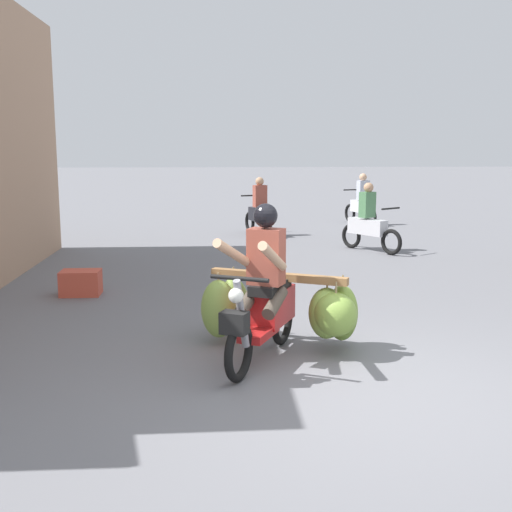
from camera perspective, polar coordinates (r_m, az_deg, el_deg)
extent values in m
plane|color=slate|center=(5.79, 9.26, -12.01)|extent=(120.00, 120.00, 0.00)
torus|color=black|center=(5.92, -1.52, -8.50)|extent=(0.31, 0.54, 0.56)
torus|color=black|center=(7.00, 2.34, -5.62)|extent=(0.31, 0.54, 0.56)
cube|color=red|center=(6.35, 0.25, -6.84)|extent=(0.46, 0.61, 0.08)
cube|color=red|center=(6.67, 1.50, -4.44)|extent=(0.53, 0.70, 0.36)
cube|color=black|center=(6.54, 1.27, -2.73)|extent=(0.49, 0.65, 0.10)
cylinder|color=gray|center=(5.88, -1.31, -5.18)|extent=(0.18, 0.29, 0.69)
cylinder|color=black|center=(5.76, -1.48, -2.00)|extent=(0.52, 0.27, 0.04)
sphere|color=silver|center=(5.72, -1.78, -3.53)|extent=(0.14, 0.14, 0.14)
cube|color=black|center=(5.75, -1.93, -5.94)|extent=(0.29, 0.25, 0.20)
cube|color=red|center=(5.84, -1.54, -5.70)|extent=(0.21, 0.30, 0.04)
cube|color=olive|center=(6.74, 1.95, -1.84)|extent=(1.40, 0.73, 0.08)
cube|color=olive|center=(6.91, 2.44, -1.80)|extent=(1.26, 0.65, 0.06)
ellipsoid|color=#89AC4B|center=(7.31, -2.00, -4.15)|extent=(0.46, 0.45, 0.57)
cylinder|color=#998459|center=(7.24, -2.02, -1.59)|extent=(0.02, 0.02, 0.16)
ellipsoid|color=#7DA140|center=(6.56, 7.08, -5.17)|extent=(0.59, 0.58, 0.45)
cylinder|color=#998459|center=(6.49, 7.12, -2.91)|extent=(0.02, 0.02, 0.14)
ellipsoid|color=#89AD4C|center=(7.00, -3.33, -4.70)|extent=(0.53, 0.52, 0.64)
cylinder|color=#998459|center=(6.92, -3.36, -1.93)|extent=(0.02, 0.02, 0.11)
ellipsoid|color=#82A645|center=(6.69, 6.29, -5.07)|extent=(0.51, 0.50, 0.54)
cylinder|color=#998459|center=(6.62, 6.34, -2.56)|extent=(0.02, 0.02, 0.12)
ellipsoid|color=olive|center=(6.92, 7.65, -5.03)|extent=(0.43, 0.41, 0.60)
cylinder|color=#998459|center=(6.84, 7.72, -2.26)|extent=(0.02, 0.02, 0.14)
cube|color=#994738|center=(6.37, 0.91, -0.05)|extent=(0.40, 0.34, 0.56)
sphere|color=black|center=(6.29, 0.85, 3.60)|extent=(0.24, 0.24, 0.24)
cylinder|color=tan|center=(5.98, 1.51, -0.07)|extent=(0.34, 0.70, 0.39)
cylinder|color=tan|center=(6.12, -1.92, 0.16)|extent=(0.43, 0.67, 0.39)
cylinder|color=#4C4238|center=(6.30, 1.71, -4.16)|extent=(0.30, 0.45, 0.27)
cylinder|color=#4C4238|center=(6.40, -0.66, -3.94)|extent=(0.30, 0.45, 0.27)
torus|color=black|center=(16.04, -0.55, 3.05)|extent=(0.24, 0.52, 0.52)
torus|color=black|center=(15.03, 0.97, 2.59)|extent=(0.24, 0.52, 0.52)
cube|color=black|center=(15.41, 0.32, 3.67)|extent=(0.51, 0.93, 0.32)
cylinder|color=black|center=(15.93, -0.49, 5.39)|extent=(0.49, 0.19, 0.04)
cube|color=#994738|center=(15.35, 0.35, 5.34)|extent=(0.35, 0.28, 0.52)
sphere|color=tan|center=(15.35, 0.32, 6.64)|extent=(0.20, 0.20, 0.20)
torus|color=black|center=(18.32, 8.34, 3.79)|extent=(0.24, 0.52, 0.52)
torus|color=black|center=(17.38, 10.15, 3.42)|extent=(0.24, 0.52, 0.52)
cube|color=silver|center=(17.74, 9.41, 4.34)|extent=(0.50, 0.93, 0.32)
cylinder|color=black|center=(18.22, 8.47, 5.83)|extent=(0.49, 0.19, 0.04)
cube|color=#B2B7C6|center=(17.69, 9.48, 5.79)|extent=(0.35, 0.28, 0.52)
sphere|color=tan|center=(17.69, 9.48, 6.92)|extent=(0.20, 0.20, 0.20)
torus|color=black|center=(12.94, 11.92, 1.22)|extent=(0.35, 0.48, 0.52)
torus|color=black|center=(13.68, 8.45, 1.78)|extent=(0.35, 0.48, 0.52)
cube|color=silver|center=(13.34, 9.86, 2.58)|extent=(0.70, 0.88, 0.32)
cylinder|color=black|center=(12.89, 11.86, 4.15)|extent=(0.44, 0.31, 0.04)
cube|color=#4C7F51|center=(13.30, 9.85, 4.51)|extent=(0.36, 0.33, 0.52)
sphere|color=tan|center=(13.26, 9.96, 6.01)|extent=(0.20, 0.20, 0.20)
cube|color=#CC4C38|center=(9.63, -15.29, -2.31)|extent=(0.56, 0.40, 0.36)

